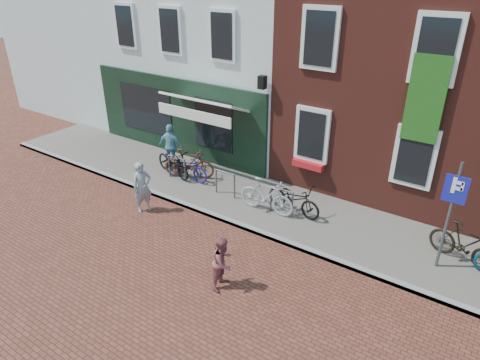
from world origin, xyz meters
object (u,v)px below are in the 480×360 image
Objects in this scene: boy at (223,262)px; cafe_person at (171,146)px; bicycle_4 at (294,198)px; woman at (142,187)px; bicycle_1 at (189,164)px; bicycle_0 at (173,162)px; parking_sign at (452,204)px; bicycle_5 at (465,244)px; bicycle_2 at (187,166)px; bicycle_3 at (266,196)px.

cafe_person is at bearing 48.53° from boy.
bicycle_4 is at bearing 164.90° from cafe_person.
woman is 0.97× the size of cafe_person.
cafe_person is at bearing 49.09° from bicycle_1.
woman reaches higher than bicycle_0.
bicycle_1 is (-0.18, 2.30, -0.16)m from woman.
bicycle_4 is (3.82, 2.25, -0.21)m from woman.
parking_sign is 4.24m from bicycle_4.
woman is at bearing 122.40° from bicycle_5.
bicycle_5 is at bearing -52.41° from boy.
parking_sign is 8.72m from bicycle_0.
bicycle_0 and bicycle_4 have the same top height.
woman is 0.87× the size of bicycle_2.
bicycle_0 is 3.92m from bicycle_3.
bicycle_2 is (0.59, 0.05, 0.00)m from bicycle_0.
parking_sign is at bearing -88.87° from bicycle_2.
bicycle_0 is 0.59m from bicycle_2.
bicycle_2 is at bearing 178.21° from parking_sign.
cafe_person is 9.56m from bicycle_5.
cafe_person is 1.19m from bicycle_2.
boy reaches higher than bicycle_4.
boy is 0.76× the size of bicycle_5.
boy is at bearing 147.35° from bicycle_5.
parking_sign is at bearing -52.48° from woman.
woman is (-7.85, -1.96, -1.05)m from parking_sign.
bicycle_0 is at bearing 43.22° from woman.
bicycle_0 is (0.48, -0.45, -0.33)m from cafe_person.
bicycle_2 is (-8.04, 0.25, -1.26)m from parking_sign.
cafe_person is at bearing 93.60° from bicycle_4.
parking_sign reaches higher than bicycle_0.
bicycle_3 is (3.13, 1.85, -0.16)m from woman.
bicycle_2 is (-0.01, -0.09, -0.05)m from bicycle_1.
bicycle_3 reaches higher than bicycle_2.
woman reaches higher than boy.
bicycle_4 is 4.50m from bicycle_5.
cafe_person reaches higher than bicycle_4.
woman is 0.87× the size of bicycle_0.
bicycle_4 is (4.01, 0.04, 0.00)m from bicycle_2.
parking_sign is 1.59× the size of bicycle_1.
bicycle_2 is at bearing 80.89° from bicycle_3.
boy is (3.95, -1.39, -0.12)m from woman.
cafe_person is at bearing 175.86° from parking_sign.
bicycle_2 is at bearing 98.31° from bicycle_4.
bicycle_1 reaches higher than bicycle_0.
bicycle_5 reaches higher than bicycle_4.
bicycle_4 is (-0.13, 3.63, -0.09)m from boy.
woman is at bearing 117.69° from bicycle_3.
bicycle_3 reaches higher than bicycle_0.
bicycle_0 and bicycle_2 have the same top height.
parking_sign reaches higher than bicycle_5.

